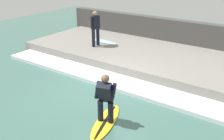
{
  "coord_description": "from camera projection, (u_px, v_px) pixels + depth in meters",
  "views": [
    {
      "loc": [
        -6.94,
        -5.1,
        4.44
      ],
      "look_at": [
        0.36,
        0.0,
        0.7
      ],
      "focal_mm": 42.0,
      "sensor_mm": 36.0,
      "label": 1
    }
  ],
  "objects": [
    {
      "name": "surfer_waiting_near",
      "position": [
        95.0,
        27.0,
        12.72
      ],
      "size": [
        0.58,
        0.28,
        1.73
      ],
      "color": "black",
      "rests_on": "concrete_ledge"
    },
    {
      "name": "surfboard_riding",
      "position": [
        106.0,
        122.0,
        7.74
      ],
      "size": [
        2.09,
        1.11,
        0.07
      ],
      "color": "yellow",
      "rests_on": "ground_plane"
    },
    {
      "name": "ground_plane",
      "position": [
        106.0,
        91.0,
        9.66
      ],
      "size": [
        28.0,
        28.0,
        0.0
      ],
      "primitive_type": "plane",
      "color": "#426B60"
    },
    {
      "name": "back_wall",
      "position": [
        172.0,
        35.0,
        13.82
      ],
      "size": [
        0.5,
        13.02,
        1.63
      ],
      "primitive_type": "cube",
      "color": "#474442",
      "rests_on": "ground_plane"
    },
    {
      "name": "wave_foam_crest",
      "position": [
        117.0,
        82.0,
        10.15
      ],
      "size": [
        1.15,
        11.78,
        0.15
      ],
      "primitive_type": "cube",
      "color": "silver",
      "rests_on": "ground_plane"
    },
    {
      "name": "surfer_riding",
      "position": [
        105.0,
        96.0,
        7.41
      ],
      "size": [
        0.58,
        0.67,
        1.5
      ],
      "color": "black",
      "rests_on": "surfboard_riding"
    },
    {
      "name": "concrete_ledge",
      "position": [
        150.0,
        58.0,
        12.18
      ],
      "size": [
        4.4,
        12.4,
        0.49
      ],
      "primitive_type": "cube",
      "color": "gray",
      "rests_on": "ground_plane"
    },
    {
      "name": "surfboard_waiting_near",
      "position": [
        103.0,
        41.0,
        13.76
      ],
      "size": [
        0.59,
        1.78,
        0.06
      ],
      "color": "silver",
      "rests_on": "concrete_ledge"
    }
  ]
}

